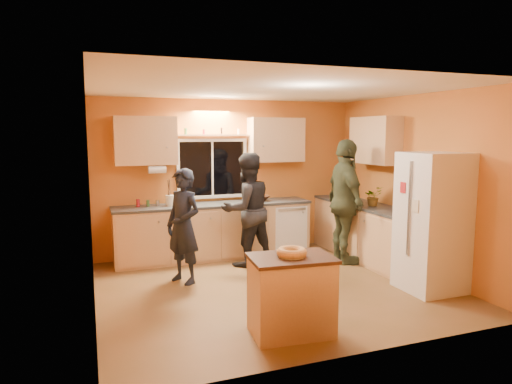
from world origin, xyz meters
name	(u,v)px	position (x,y,z in m)	size (l,w,h in m)	color
ground	(273,287)	(0.00, 0.00, 0.00)	(4.50, 4.50, 0.00)	brown
room_shell	(270,164)	(0.12, 0.41, 1.62)	(4.54, 4.04, 2.61)	#CC7434
back_counter	(235,229)	(0.01, 1.70, 0.45)	(4.23, 0.62, 0.90)	tan
right_counter	(376,235)	(1.95, 0.50, 0.45)	(0.62, 1.84, 0.90)	tan
refrigerator	(432,222)	(1.89, -0.80, 0.90)	(0.72, 0.70, 1.80)	silver
island	(291,295)	(-0.37, -1.37, 0.41)	(0.89, 0.64, 0.81)	tan
bundt_pastry	(292,252)	(-0.37, -1.37, 0.86)	(0.31, 0.31, 0.09)	tan
person_left	(183,226)	(-1.07, 0.62, 0.79)	(0.57, 0.38, 1.57)	black
person_center	(247,210)	(0.01, 1.11, 0.87)	(0.85, 0.66, 1.74)	black
person_right	(345,202)	(1.50, 0.69, 0.98)	(1.14, 0.48, 1.95)	#343B25
mixing_bowl	(258,198)	(0.42, 1.72, 0.95)	(0.37, 0.37, 0.09)	black
utensil_crock	(170,201)	(-1.06, 1.70, 0.99)	(0.14, 0.14, 0.17)	beige
potted_plant	(373,196)	(1.94, 0.59, 1.05)	(0.28, 0.24, 0.31)	gray
red_box	(354,199)	(1.93, 1.12, 0.94)	(0.16, 0.12, 0.07)	#A5191F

